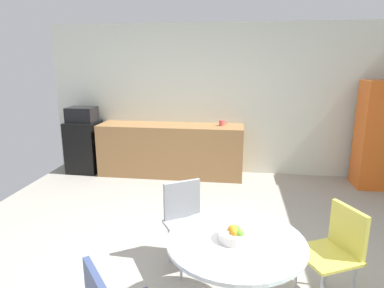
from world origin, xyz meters
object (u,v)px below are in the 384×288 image
object	(u,v)px
locker_cabinet	(379,135)
microwave	(82,114)
chair_yellow	(337,244)
mug_white	(222,123)
chair_gray	(186,214)
round_table	(235,258)
mini_fridge	(84,147)
fruit_bowl	(236,234)

from	to	relation	value
locker_cabinet	microwave	bearing A→B (deg)	178.84
microwave	locker_cabinet	size ratio (longest dim) A/B	0.28
chair_yellow	mug_white	size ratio (longest dim) A/B	6.43
microwave	chair_gray	xyz separation A→B (m)	(2.27, -2.59, -0.52)
round_table	mini_fridge	bearing A→B (deg)	129.32
mini_fridge	mug_white	bearing A→B (deg)	1.12
microwave	mug_white	bearing A→B (deg)	1.12
mini_fridge	microwave	world-z (taller)	microwave
locker_cabinet	chair_yellow	bearing A→B (deg)	-115.30
fruit_bowl	chair_yellow	bearing A→B (deg)	26.10
chair_yellow	mug_white	distance (m)	3.24
mini_fridge	locker_cabinet	size ratio (longest dim) A/B	0.54
chair_gray	locker_cabinet	bearing A→B (deg)	43.06
microwave	round_table	world-z (taller)	microwave
round_table	chair_yellow	size ratio (longest dim) A/B	1.21
microwave	chair_gray	distance (m)	3.49
locker_cabinet	chair_gray	xyz separation A→B (m)	(-2.67, -2.49, -0.32)
fruit_bowl	mini_fridge	bearing A→B (deg)	129.29
microwave	locker_cabinet	xyz separation A→B (m)	(4.94, -0.10, -0.20)
mini_fridge	mug_white	size ratio (longest dim) A/B	7.11
locker_cabinet	chair_gray	bearing A→B (deg)	-136.94
chair_yellow	chair_gray	distance (m)	1.37
microwave	chair_yellow	distance (m)	4.68
microwave	fruit_bowl	bearing A→B (deg)	-50.71
chair_yellow	locker_cabinet	bearing A→B (deg)	64.70
chair_gray	mug_white	distance (m)	2.68
round_table	chair_gray	size ratio (longest dim) A/B	1.21
mini_fridge	mug_white	world-z (taller)	mug_white
microwave	mug_white	size ratio (longest dim) A/B	3.72
mini_fridge	chair_gray	world-z (taller)	mini_fridge
chair_gray	microwave	bearing A→B (deg)	131.23
round_table	chair_gray	distance (m)	0.92
microwave	chair_gray	bearing A→B (deg)	-48.77
chair_yellow	chair_gray	world-z (taller)	same
round_table	mug_white	xyz separation A→B (m)	(-0.28, 3.42, 0.37)
locker_cabinet	round_table	bearing A→B (deg)	-123.66
mini_fridge	microwave	bearing A→B (deg)	0.00
microwave	fruit_bowl	xyz separation A→B (m)	(2.76, -3.37, -0.28)
mini_fridge	round_table	size ratio (longest dim) A/B	0.91
mini_fridge	microwave	xyz separation A→B (m)	(0.00, 0.00, 0.59)
mini_fridge	chair_gray	size ratio (longest dim) A/B	1.10
mini_fridge	chair_yellow	distance (m)	4.65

